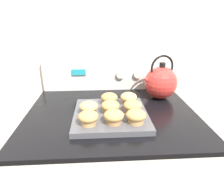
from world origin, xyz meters
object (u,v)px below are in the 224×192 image
muffin_r0_c0 (88,118)px  tea_kettle (161,82)px  muffin_pan (111,115)px  muffin_r2_c2 (129,98)px  muffin_r0_c2 (136,116)px  muffin_r0_c1 (113,117)px  muffin_r2_c1 (109,98)px  muffin_r1_c1 (110,107)px  muffin_r1_c0 (89,108)px  muffin_r1_c2 (133,107)px  stove_range (111,187)px

muffin_r0_c0 → tea_kettle: size_ratio=0.34×
muffin_pan → muffin_r2_c2: 0.13m
muffin_r0_c2 → muffin_pan: bearing=135.2°
muffin_r0_c1 → muffin_r2_c1: same height
muffin_r2_c2 → tea_kettle: (0.17, 0.11, 0.04)m
muffin_r1_c1 → muffin_r0_c1: bearing=-87.5°
muffin_pan → muffin_r1_c0: (-0.09, -0.00, 0.04)m
muffin_r0_c0 → muffin_r1_c2: size_ratio=1.00×
muffin_r2_c2 → tea_kettle: tea_kettle is taller
stove_range → muffin_r1_c0: size_ratio=12.17×
stove_range → muffin_pan: bearing=-95.5°
stove_range → muffin_r1_c1: bearing=-96.4°
muffin_r0_c2 → muffin_r1_c2: size_ratio=1.00×
muffin_r0_c2 → tea_kettle: tea_kettle is taller
muffin_r1_c1 → muffin_r2_c1: 0.09m
muffin_pan → muffin_r0_c2: size_ratio=4.01×
stove_range → muffin_r2_c2: 0.51m
muffin_r0_c1 → muffin_r2_c2: same height
muffin_pan → tea_kettle: (0.26, 0.20, 0.07)m
muffin_r0_c0 → muffin_r2_c2: same height
muffin_r1_c2 → muffin_r2_c2: 0.09m
muffin_r2_c1 → muffin_pan: bearing=-89.0°
muffin_r1_c2 → stove_range: bearing=140.4°
muffin_r1_c1 → muffin_r1_c0: bearing=-178.4°
stove_range → muffin_r0_c0: muffin_r0_c0 is taller
muffin_pan → muffin_r1_c1: (-0.00, 0.00, 0.04)m
muffin_pan → tea_kettle: size_ratio=1.36×
muffin_r0_c0 → muffin_r2_c2: 0.25m
muffin_r0_c1 → muffin_r1_c1: size_ratio=1.00×
muffin_pan → tea_kettle: tea_kettle is taller
muffin_r0_c2 → muffin_r1_c1: size_ratio=1.00×
stove_range → muffin_r1_c2: size_ratio=12.17×
stove_range → muffin_r1_c1: (-0.01, -0.07, 0.50)m
muffin_r0_c1 → muffin_r1_c0: (-0.09, 0.08, 0.00)m
muffin_r2_c1 → muffin_r0_c2: bearing=-62.9°
muffin_r1_c2 → muffin_r2_c2: bearing=92.4°
muffin_r2_c1 → tea_kettle: tea_kettle is taller
muffin_r2_c1 → muffin_r2_c2: (0.09, -0.00, 0.00)m
muffin_pan → muffin_r1_c1: muffin_r1_c1 is taller
muffin_r1_c0 → muffin_r1_c2: 0.18m
muffin_r0_c0 → muffin_r1_c2: (0.18, 0.09, 0.00)m
muffin_r2_c1 → muffin_r0_c1: bearing=-88.6°
muffin_r0_c1 → muffin_r1_c0: bearing=137.3°
muffin_r1_c1 → muffin_r0_c2: bearing=-44.6°
stove_range → muffin_r0_c2: size_ratio=12.17×
muffin_r0_c1 → tea_kettle: bearing=47.7°
muffin_r1_c0 → muffin_r2_c1: size_ratio=1.00×
muffin_r0_c1 → muffin_r2_c2: bearing=64.4°
muffin_r1_c1 → muffin_r2_c2: (0.09, 0.09, 0.00)m
muffin_r1_c1 → muffin_r0_c0: bearing=-133.8°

